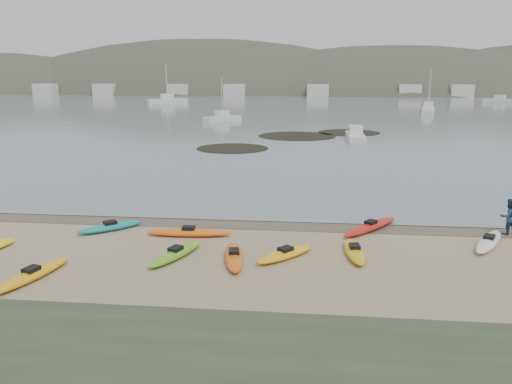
# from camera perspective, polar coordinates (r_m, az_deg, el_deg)

# --- Properties ---
(ground) EXTENTS (600.00, 600.00, 0.00)m
(ground) POSITION_cam_1_polar(r_m,az_deg,el_deg) (24.69, 0.00, -3.39)
(ground) COLOR tan
(ground) RESTS_ON ground
(wet_sand) EXTENTS (60.00, 60.00, 0.00)m
(wet_sand) POSITION_cam_1_polar(r_m,az_deg,el_deg) (24.41, -0.07, -3.58)
(wet_sand) COLOR brown
(wet_sand) RESTS_ON ground
(water) EXTENTS (1200.00, 1200.00, 0.00)m
(water) POSITION_cam_1_polar(r_m,az_deg,el_deg) (323.61, 5.69, 11.95)
(water) COLOR slate
(water) RESTS_ON ground
(kayaks) EXTENTS (24.82, 10.82, 0.34)m
(kayaks) POSITION_cam_1_polar(r_m,az_deg,el_deg) (20.87, -5.65, -6.13)
(kayaks) COLOR #FFB215
(kayaks) RESTS_ON ground
(person_east) EXTENTS (0.94, 0.82, 1.66)m
(person_east) POSITION_cam_1_polar(r_m,az_deg,el_deg) (25.26, 26.89, -2.53)
(person_east) COLOR navy
(person_east) RESTS_ON ground
(kelp_mats) EXTENTS (19.82, 22.41, 0.04)m
(kelp_mats) POSITION_cam_1_polar(r_m,az_deg,el_deg) (57.72, 5.06, 6.20)
(kelp_mats) COLOR black
(kelp_mats) RESTS_ON water
(moored_boats) EXTENTS (91.83, 85.35, 1.32)m
(moored_boats) POSITION_cam_1_polar(r_m,az_deg,el_deg) (107.63, 6.43, 9.71)
(moored_boats) COLOR silver
(moored_boats) RESTS_ON ground
(far_hills) EXTENTS (550.00, 135.00, 80.00)m
(far_hills) POSITION_cam_1_polar(r_m,az_deg,el_deg) (221.80, 15.67, 6.82)
(far_hills) COLOR #384235
(far_hills) RESTS_ON ground
(far_town) EXTENTS (199.00, 5.00, 4.00)m
(far_town) POSITION_cam_1_polar(r_m,az_deg,el_deg) (168.64, 7.35, 11.43)
(far_town) COLOR beige
(far_town) RESTS_ON ground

